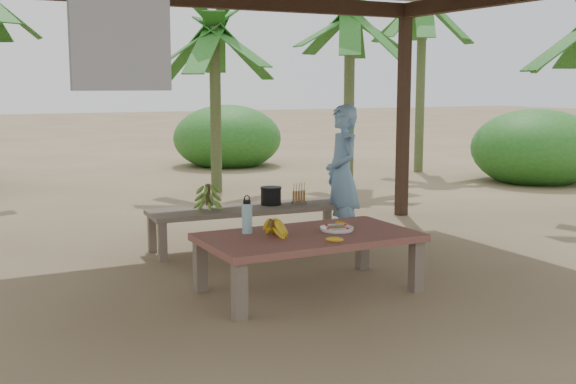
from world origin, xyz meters
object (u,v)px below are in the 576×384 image
ripe_banana_bunch (271,227)px  plate (337,229)px  cooking_pot (271,196)px  water_flask (247,217)px  woman (342,175)px  work_table (308,241)px  bench (251,212)px

ripe_banana_bunch → plate: bearing=-2.5°
plate → cooking_pot: cooking_pot is taller
cooking_pot → water_flask: bearing=-122.2°
water_flask → cooking_pot: bearing=57.8°
cooking_pot → woman: (0.72, -0.31, 0.23)m
ripe_banana_bunch → cooking_pot: (0.83, 1.73, -0.04)m
work_table → bench: bearing=81.8°
plate → woman: size_ratio=0.19×
work_table → ripe_banana_bunch: (-0.34, 0.03, 0.15)m
work_table → cooking_pot: size_ratio=8.15×
cooking_pot → ripe_banana_bunch: bearing=-115.6°
ripe_banana_bunch → plate: ripe_banana_bunch is taller
plate → cooking_pot: (0.21, 1.76, 0.03)m
bench → woman: (0.97, -0.28, 0.37)m
bench → water_flask: bearing=-111.7°
ripe_banana_bunch → water_flask: 0.27m
work_table → plate: plate is taller
cooking_pot → bench: bearing=-174.7°
ripe_banana_bunch → water_flask: size_ratio=0.82×
plate → bench: bearing=91.2°
water_flask → woman: (1.66, 1.19, 0.13)m
ripe_banana_bunch → cooking_pot: ripe_banana_bunch is taller
bench → work_table: bearing=-94.5°
bench → water_flask: 1.64m
bench → plate: plate is taller
plate → cooking_pot: 1.77m
water_flask → woman: bearing=35.6°
woman → plate: bearing=-20.6°
bench → woman: bearing=-12.9°
water_flask → woman: size_ratio=0.21×
bench → woman: 1.07m
plate → woman: woman is taller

